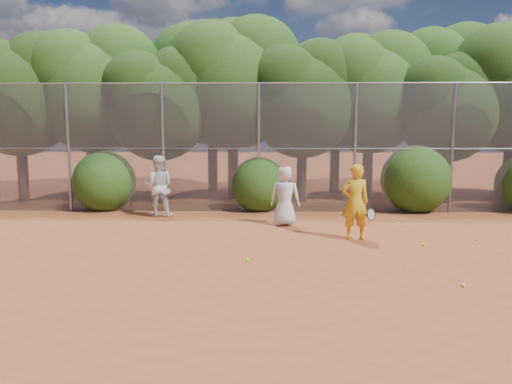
{
  "coord_description": "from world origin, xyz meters",
  "views": [
    {
      "loc": [
        -0.72,
        -9.6,
        2.74
      ],
      "look_at": [
        -1.0,
        2.5,
        1.1
      ],
      "focal_mm": 35.0,
      "sensor_mm": 36.0,
      "label": 1
    }
  ],
  "objects": [
    {
      "name": "ball_2",
      "position": [
        2.61,
        -1.34,
        0.03
      ],
      "size": [
        0.07,
        0.07,
        0.07
      ],
      "primitive_type": "sphere",
      "color": "#D3F12B",
      "rests_on": "ground"
    },
    {
      "name": "tree_3",
      "position": [
        -1.94,
        8.84,
        4.4
      ],
      "size": [
        4.89,
        4.26,
        6.7
      ],
      "color": "black",
      "rests_on": "ground"
    },
    {
      "name": "ball_4",
      "position": [
        2.8,
        4.24,
        0.03
      ],
      "size": [
        0.07,
        0.07,
        0.07
      ],
      "primitive_type": "sphere",
      "color": "#D3F12B",
      "rests_on": "ground"
    },
    {
      "name": "bush_2",
      "position": [
        4.0,
        6.3,
        1.1
      ],
      "size": [
        2.2,
        2.2,
        2.2
      ],
      "primitive_type": "sphere",
      "color": "#1F4210",
      "rests_on": "ground"
    },
    {
      "name": "player_white",
      "position": [
        -3.98,
        5.1,
        0.92
      ],
      "size": [
        0.94,
        0.82,
        1.83
      ],
      "rotation": [
        0.0,
        0.0,
        3.2
      ],
      "color": "silver",
      "rests_on": "ground"
    },
    {
      "name": "tree_12",
      "position": [
        6.56,
        11.24,
        4.51
      ],
      "size": [
        5.02,
        4.37,
        6.88
      ],
      "color": "black",
      "rests_on": "ground"
    },
    {
      "name": "tree_11",
      "position": [
        2.06,
        10.64,
        4.16
      ],
      "size": [
        4.64,
        4.03,
        6.35
      ],
      "color": "black",
      "rests_on": "ground"
    },
    {
      "name": "ball_3",
      "position": [
        -1.12,
        0.17,
        0.03
      ],
      "size": [
        0.07,
        0.07,
        0.07
      ],
      "primitive_type": "sphere",
      "color": "#D3F12B",
      "rests_on": "ground"
    },
    {
      "name": "ground",
      "position": [
        0.0,
        0.0,
        0.0
      ],
      "size": [
        80.0,
        80.0,
        0.0
      ],
      "primitive_type": "plane",
      "color": "#984122",
      "rests_on": "ground"
    },
    {
      "name": "bush_0",
      "position": [
        -6.0,
        6.3,
        1.0
      ],
      "size": [
        2.0,
        2.0,
        2.0
      ],
      "primitive_type": "sphere",
      "color": "#1F4210",
      "rests_on": "ground"
    },
    {
      "name": "ball_1",
      "position": [
        4.26,
        2.08,
        0.03
      ],
      "size": [
        0.07,
        0.07,
        0.07
      ],
      "primitive_type": "sphere",
      "color": "#D3F12B",
      "rests_on": "ground"
    },
    {
      "name": "fence_back",
      "position": [
        -0.12,
        6.0,
        2.05
      ],
      "size": [
        20.05,
        0.09,
        4.03
      ],
      "color": "gray",
      "rests_on": "ground"
    },
    {
      "name": "tree_6",
      "position": [
        5.55,
        8.03,
        3.47
      ],
      "size": [
        3.86,
        3.36,
        5.29
      ],
      "color": "black",
      "rests_on": "ground"
    },
    {
      "name": "tree_1",
      "position": [
        -6.94,
        8.54,
        4.16
      ],
      "size": [
        4.64,
        4.03,
        6.35
      ],
      "color": "black",
      "rests_on": "ground"
    },
    {
      "name": "tree_4",
      "position": [
        0.55,
        8.24,
        3.76
      ],
      "size": [
        4.19,
        3.64,
        5.73
      ],
      "color": "black",
      "rests_on": "ground"
    },
    {
      "name": "tree_2",
      "position": [
        -4.45,
        7.83,
        3.58
      ],
      "size": [
        3.99,
        3.47,
        5.47
      ],
      "color": "black",
      "rests_on": "ground"
    },
    {
      "name": "player_teen",
      "position": [
        -0.24,
        3.81,
        0.83
      ],
      "size": [
        0.87,
        0.63,
        1.67
      ],
      "rotation": [
        0.0,
        0.0,
        3.0
      ],
      "color": "silver",
      "rests_on": "ground"
    },
    {
      "name": "bush_1",
      "position": [
        -1.0,
        6.3,
        0.9
      ],
      "size": [
        1.8,
        1.8,
        1.8
      ],
      "primitive_type": "sphere",
      "color": "#1F4210",
      "rests_on": "ground"
    },
    {
      "name": "tree_10",
      "position": [
        -2.93,
        11.05,
        4.63
      ],
      "size": [
        5.15,
        4.48,
        7.06
      ],
      "color": "black",
      "rests_on": "ground"
    },
    {
      "name": "tree_9",
      "position": [
        -7.94,
        10.84,
        4.34
      ],
      "size": [
        4.83,
        4.2,
        6.62
      ],
      "color": "black",
      "rests_on": "ground"
    },
    {
      "name": "tree_0",
      "position": [
        -9.44,
        8.04,
        3.93
      ],
      "size": [
        4.38,
        3.81,
        6.0
      ],
      "color": "black",
      "rests_on": "ground"
    },
    {
      "name": "player_yellow",
      "position": [
        1.37,
        2.17,
        0.91
      ],
      "size": [
        0.84,
        0.57,
        1.82
      ],
      "rotation": [
        0.0,
        0.0,
        3.22
      ],
      "color": "gold",
      "rests_on": "ground"
    },
    {
      "name": "ball_0",
      "position": [
        2.84,
        1.55,
        0.03
      ],
      "size": [
        0.07,
        0.07,
        0.07
      ],
      "primitive_type": "sphere",
      "color": "#D3F12B",
      "rests_on": "ground"
    },
    {
      "name": "tree_5",
      "position": [
        3.06,
        9.04,
        4.05
      ],
      "size": [
        4.51,
        3.92,
        6.17
      ],
      "color": "black",
      "rests_on": "ground"
    }
  ]
}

